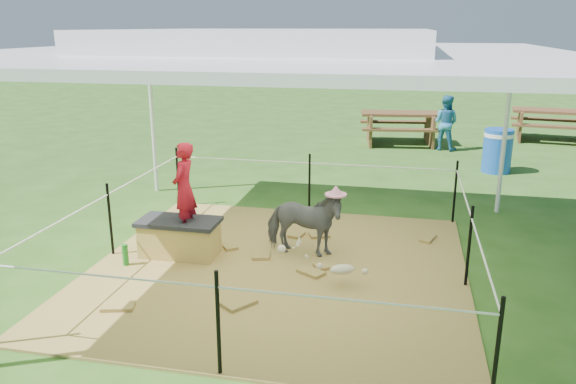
% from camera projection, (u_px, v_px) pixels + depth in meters
% --- Properties ---
extents(ground, '(90.00, 90.00, 0.00)m').
position_uv_depth(ground, '(278.00, 270.00, 7.02)').
color(ground, '#2D5919').
rests_on(ground, ground).
extents(hay_patch, '(4.60, 4.60, 0.03)m').
position_uv_depth(hay_patch, '(278.00, 269.00, 7.01)').
color(hay_patch, brown).
rests_on(hay_patch, ground).
extents(canopy_tent, '(6.30, 6.30, 2.90)m').
position_uv_depth(canopy_tent, '(277.00, 49.00, 6.25)').
color(canopy_tent, silver).
rests_on(canopy_tent, ground).
extents(rope_fence, '(4.54, 4.54, 1.00)m').
position_uv_depth(rope_fence, '(278.00, 222.00, 6.83)').
color(rope_fence, black).
rests_on(rope_fence, ground).
extents(straw_bale, '(0.98, 0.49, 0.44)m').
position_uv_depth(straw_bale, '(180.00, 239.00, 7.36)').
color(straw_bale, '#B59841').
rests_on(straw_bale, hay_patch).
extents(dark_cloth, '(1.05, 0.55, 0.05)m').
position_uv_depth(dark_cloth, '(179.00, 222.00, 7.29)').
color(dark_cloth, black).
rests_on(dark_cloth, straw_bale).
extents(woman, '(0.28, 0.43, 1.18)m').
position_uv_depth(woman, '(184.00, 180.00, 7.11)').
color(woman, '#AD1021').
rests_on(woman, straw_bale).
extents(green_bottle, '(0.08, 0.08, 0.27)m').
position_uv_depth(green_bottle, '(125.00, 255.00, 7.07)').
color(green_bottle, '#1A7620').
rests_on(green_bottle, hay_patch).
extents(pony, '(1.08, 0.55, 0.89)m').
position_uv_depth(pony, '(304.00, 223.00, 7.29)').
color(pony, '#505055').
rests_on(pony, hay_patch).
extents(pink_hat, '(0.28, 0.28, 0.13)m').
position_uv_depth(pink_hat, '(304.00, 186.00, 7.14)').
color(pink_hat, pink).
rests_on(pink_hat, pony).
extents(foal, '(0.96, 0.75, 0.47)m').
position_uv_depth(foal, '(342.00, 267.00, 6.46)').
color(foal, beige).
rests_on(foal, hay_patch).
extents(trash_barrel, '(0.75, 0.75, 0.90)m').
position_uv_depth(trash_barrel, '(497.00, 151.00, 11.63)').
color(trash_barrel, blue).
rests_on(trash_barrel, ground).
extents(picnic_table_near, '(2.13, 1.65, 0.82)m').
position_uv_depth(picnic_table_near, '(399.00, 128.00, 14.46)').
color(picnic_table_near, '#50361B').
rests_on(picnic_table_near, ground).
extents(picnic_table_far, '(2.14, 1.67, 0.82)m').
position_uv_depth(picnic_table_far, '(551.00, 125.00, 14.85)').
color(picnic_table_far, brown).
rests_on(picnic_table_far, ground).
extents(distant_person, '(0.78, 0.69, 1.34)m').
position_uv_depth(distant_person, '(445.00, 123.00, 13.68)').
color(distant_person, teal).
rests_on(distant_person, ground).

